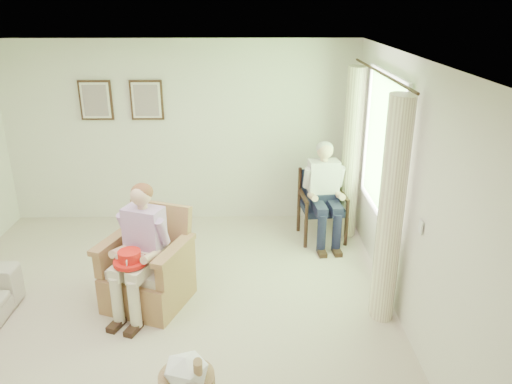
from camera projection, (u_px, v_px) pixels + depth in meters
floor at (154, 328)px, 5.00m from camera, size 5.50×5.50×0.00m
back_wall at (181, 133)px, 7.09m from camera, size 5.00×0.04×2.60m
right_wall at (417, 208)px, 4.57m from camera, size 0.04×5.50×2.60m
ceiling at (131, 63)px, 4.06m from camera, size 5.00×5.50×0.02m
window at (383, 142)px, 5.58m from camera, size 0.13×2.50×1.63m
curtain_left at (391, 213)px, 4.82m from camera, size 0.34×0.34×2.30m
curtain_right at (351, 154)px, 6.65m from camera, size 0.34×0.34×2.30m
framed_print_left at (96, 100)px, 6.87m from camera, size 0.45×0.05×0.55m
framed_print_right at (147, 100)px, 6.88m from camera, size 0.45×0.05×0.55m
wicker_armchair at (148, 274)px, 5.35m from camera, size 0.81×0.80×1.04m
wood_armchair at (322, 202)px, 6.79m from camera, size 0.59×0.56×0.92m
person_wicker at (142, 242)px, 5.05m from camera, size 0.40×0.63×1.35m
person_dark at (324, 187)px, 6.55m from camera, size 0.40×0.63×1.34m
red_hat at (130, 259)px, 4.91m from camera, size 0.33×0.33×0.14m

